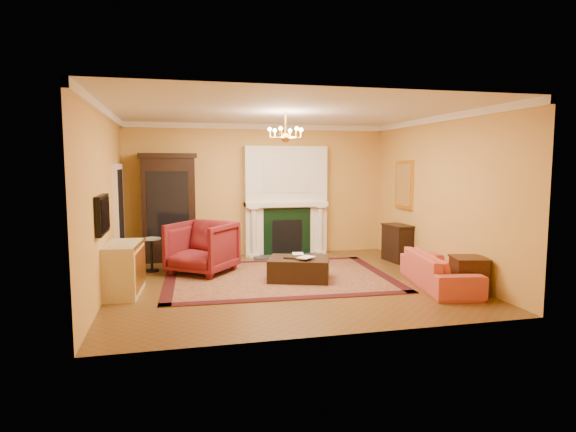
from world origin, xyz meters
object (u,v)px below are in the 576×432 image
object	(u,v)px
coral_sofa	(440,265)
end_table	(469,276)
china_cabinet	(168,210)
commode	(123,269)
leather_ottoman	(299,269)
pedestal_table	(152,252)
console_table	(398,244)
wingback_armchair	(202,245)

from	to	relation	value
coral_sofa	end_table	xyz separation A→B (m)	(0.23, -0.50, -0.10)
china_cabinet	end_table	xyz separation A→B (m)	(4.75, -3.92, -0.82)
china_cabinet	commode	bearing A→B (deg)	-108.41
china_cabinet	leather_ottoman	xyz separation A→B (m)	(2.30, -2.43, -0.90)
pedestal_table	commode	distance (m)	1.64
china_cabinet	commode	size ratio (longest dim) A/B	1.99
coral_sofa	console_table	distance (m)	2.20
china_cabinet	commode	world-z (taller)	china_cabinet
coral_sofa	end_table	world-z (taller)	coral_sofa
wingback_armchair	leather_ottoman	size ratio (longest dim) A/B	1.04
commode	wingback_armchair	bearing A→B (deg)	46.78
commode	coral_sofa	size ratio (longest dim) A/B	0.56
coral_sofa	console_table	world-z (taller)	coral_sofa
end_table	console_table	distance (m)	2.68
leather_ottoman	wingback_armchair	bearing A→B (deg)	168.92
china_cabinet	wingback_armchair	bearing A→B (deg)	-70.22
end_table	console_table	bearing A→B (deg)	88.72
china_cabinet	console_table	world-z (taller)	china_cabinet
coral_sofa	leather_ottoman	distance (m)	2.44
console_table	leather_ottoman	bearing A→B (deg)	-161.36
wingback_armchair	console_table	distance (m)	4.19
coral_sofa	leather_ottoman	xyz separation A→B (m)	(-2.23, 0.99, -0.17)
china_cabinet	end_table	world-z (taller)	china_cabinet
pedestal_table	end_table	world-z (taller)	pedestal_table
coral_sofa	console_table	xyz separation A→B (m)	(0.29, 2.18, -0.00)
commode	coral_sofa	xyz separation A→B (m)	(5.22, -0.77, -0.03)
pedestal_table	commode	bearing A→B (deg)	-103.13
pedestal_table	wingback_armchair	bearing A→B (deg)	-22.60
commode	leather_ottoman	size ratio (longest dim) A/B	1.05
china_cabinet	coral_sofa	size ratio (longest dim) A/B	1.12
wingback_armchair	coral_sofa	xyz separation A→B (m)	(3.89, -1.97, -0.16)
wingback_armchair	commode	world-z (taller)	wingback_armchair
coral_sofa	end_table	size ratio (longest dim) A/B	3.46
end_table	leather_ottoman	bearing A→B (deg)	148.73
end_table	commode	bearing A→B (deg)	166.93
end_table	pedestal_table	bearing A→B (deg)	150.59
console_table	pedestal_table	bearing A→B (deg)	171.33
commode	leather_ottoman	world-z (taller)	commode
commode	leather_ottoman	distance (m)	3.01
china_cabinet	pedestal_table	xyz separation A→B (m)	(-0.33, -1.06, -0.73)
end_table	leather_ottoman	xyz separation A→B (m)	(-2.46, 1.49, -0.07)
china_cabinet	console_table	size ratio (longest dim) A/B	2.89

